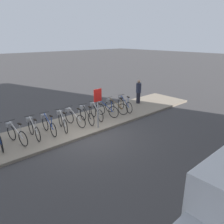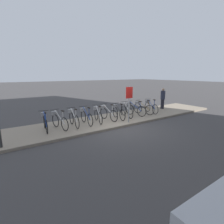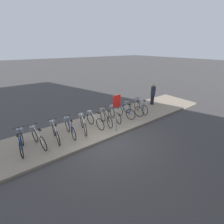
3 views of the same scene
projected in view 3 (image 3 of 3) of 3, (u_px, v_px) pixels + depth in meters
The scene contains 15 objects.
ground_plane at pixel (109, 140), 7.26m from camera, with size 120.00×120.00×0.00m, color #423F3F.
sidewalk at pixel (94, 127), 8.29m from camera, with size 16.82×2.83×0.12m.
parked_bicycle_0 at pixel (21, 141), 6.23m from camera, with size 0.46×1.56×0.97m.
parked_bicycle_1 at pixel (38, 137), 6.52m from camera, with size 0.46×1.55×0.97m.
parked_bicycle_2 at pixel (55, 131), 6.96m from camera, with size 0.46×1.57×0.97m.
parked_bicycle_3 at pixel (70, 127), 7.32m from camera, with size 0.46×1.57×0.97m.
parked_bicycle_4 at pixel (83, 123), 7.69m from camera, with size 0.56×1.53×0.97m.
parked_bicycle_5 at pixel (94, 119), 8.10m from camera, with size 0.46×1.56×0.97m.
parked_bicycle_6 at pixel (105, 117), 8.38m from camera, with size 0.46×1.56×0.97m.
parked_bicycle_7 at pixel (115, 113), 8.84m from camera, with size 0.52×1.54×0.97m.
parked_bicycle_8 at pixel (123, 111), 9.20m from camera, with size 0.54×1.53×0.97m.
parked_bicycle_9 at pixel (132, 108), 9.59m from camera, with size 0.54×1.53×0.97m.
parked_bicycle_10 at pixel (140, 106), 9.95m from camera, with size 0.51×1.54×0.97m.
pedestrian at pixel (153, 94), 11.16m from camera, with size 0.34×0.34×1.57m.
sign_post at pixel (116, 107), 7.27m from camera, with size 0.44×0.07×1.95m.
Camera 3 is at (-3.47, -5.04, 4.14)m, focal length 24.00 mm.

